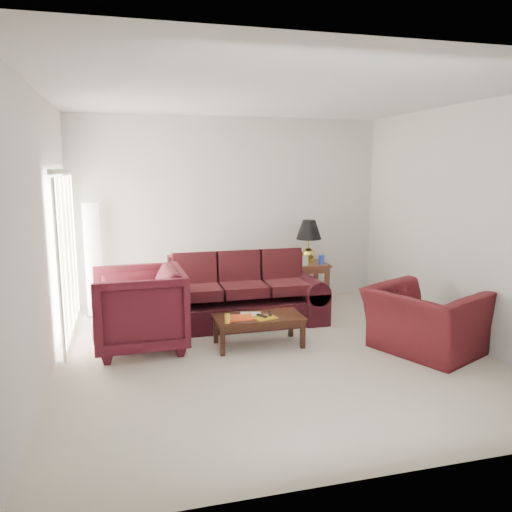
{
  "coord_description": "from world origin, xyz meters",
  "views": [
    {
      "loc": [
        -1.65,
        -5.44,
        2.21
      ],
      "look_at": [
        0.0,
        0.85,
        1.05
      ],
      "focal_mm": 35.0,
      "sensor_mm": 36.0,
      "label": 1
    }
  ],
  "objects_px": {
    "armchair_left": "(139,309)",
    "armchair_right": "(424,321)",
    "sofa": "(242,291)",
    "floor_lamp": "(93,260)",
    "coffee_table": "(259,331)",
    "end_table": "(307,282)"
  },
  "relations": [
    {
      "from": "floor_lamp",
      "to": "armchair_right",
      "type": "bearing_deg",
      "value": -33.2
    },
    {
      "from": "end_table",
      "to": "armchair_right",
      "type": "xyz_separation_m",
      "value": [
        0.55,
        -2.53,
        0.06
      ]
    },
    {
      "from": "sofa",
      "to": "floor_lamp",
      "type": "relative_size",
      "value": 1.36
    },
    {
      "from": "armchair_left",
      "to": "end_table",
      "type": "bearing_deg",
      "value": 116.88
    },
    {
      "from": "armchair_left",
      "to": "armchair_right",
      "type": "bearing_deg",
      "value": 71.18
    },
    {
      "from": "floor_lamp",
      "to": "coffee_table",
      "type": "distance_m",
      "value": 2.83
    },
    {
      "from": "sofa",
      "to": "armchair_left",
      "type": "bearing_deg",
      "value": -156.74
    },
    {
      "from": "floor_lamp",
      "to": "armchair_left",
      "type": "height_order",
      "value": "floor_lamp"
    },
    {
      "from": "armchair_left",
      "to": "armchair_right",
      "type": "height_order",
      "value": "armchair_left"
    },
    {
      "from": "sofa",
      "to": "end_table",
      "type": "distance_m",
      "value": 1.59
    },
    {
      "from": "floor_lamp",
      "to": "armchair_left",
      "type": "xyz_separation_m",
      "value": [
        0.6,
        -1.57,
        -0.36
      ]
    },
    {
      "from": "end_table",
      "to": "floor_lamp",
      "type": "height_order",
      "value": "floor_lamp"
    },
    {
      "from": "sofa",
      "to": "armchair_right",
      "type": "height_order",
      "value": "sofa"
    },
    {
      "from": "end_table",
      "to": "armchair_left",
      "type": "bearing_deg",
      "value": -150.94
    },
    {
      "from": "floor_lamp",
      "to": "armchair_right",
      "type": "distance_m",
      "value": 4.7
    },
    {
      "from": "floor_lamp",
      "to": "coffee_table",
      "type": "relative_size",
      "value": 1.57
    },
    {
      "from": "end_table",
      "to": "armchair_right",
      "type": "relative_size",
      "value": 0.55
    },
    {
      "from": "floor_lamp",
      "to": "armchair_right",
      "type": "xyz_separation_m",
      "value": [
        3.91,
        -2.56,
        -0.47
      ]
    },
    {
      "from": "armchair_left",
      "to": "coffee_table",
      "type": "height_order",
      "value": "armchair_left"
    },
    {
      "from": "end_table",
      "to": "armchair_right",
      "type": "height_order",
      "value": "armchair_right"
    },
    {
      "from": "armchair_left",
      "to": "armchair_right",
      "type": "distance_m",
      "value": 3.46
    },
    {
      "from": "floor_lamp",
      "to": "armchair_right",
      "type": "relative_size",
      "value": 1.44
    }
  ]
}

